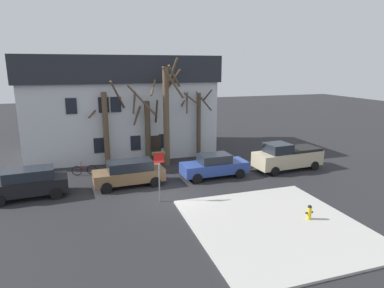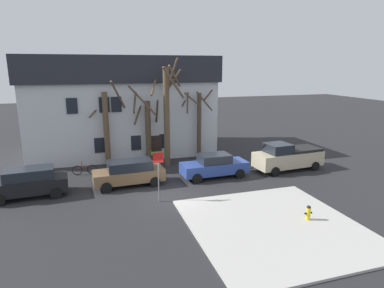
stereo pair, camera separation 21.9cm
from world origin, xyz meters
The scene contains 14 objects.
ground_plane centered at (0.00, 0.00, 0.00)m, with size 120.00×120.00×0.00m, color #262628.
sidewalk_slab centered at (4.14, -5.20, 0.06)m, with size 8.15×8.70×0.12m, color #B7B5AD.
building_main centered at (-1.38, 12.33, 4.36)m, with size 16.14×8.43×8.57m.
tree_bare_near centered at (-3.00, 7.94, 3.28)m, with size 2.88×2.86×6.74m.
tree_bare_mid centered at (0.12, 7.69, 2.99)m, with size 2.46×2.83×6.36m.
tree_bare_far centered at (1.56, 6.74, 4.31)m, with size 2.67×2.65×8.36m.
tree_bare_end centered at (4.51, 7.91, 3.32)m, with size 2.56×2.70×6.96m.
car_black_wagon centered at (-7.99, 2.66, 0.93)m, with size 4.54×2.26×1.79m.
car_brown_wagon centered at (-1.98, 2.86, 0.89)m, with size 4.67×2.15×1.70m.
car_blue_sedan centered at (4.00, 2.76, 0.84)m, with size 4.77×2.08×1.68m.
pickup_truck_beige centered at (9.96, 2.71, 1.02)m, with size 5.45×2.45×2.11m.
fire_hydrant centered at (6.04, -5.21, 0.52)m, with size 0.42×0.22×0.77m.
street_sign_pole centered at (-0.67, -0.40, 2.10)m, with size 0.76×0.07×3.02m.
bicycle_leaning centered at (-4.83, 6.10, 0.37)m, with size 1.75×0.20×1.03m.
Camera 1 is at (-4.45, -18.22, 7.76)m, focal length 31.01 mm.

